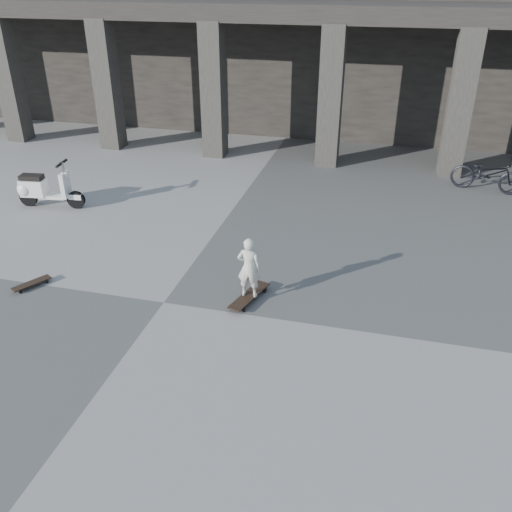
% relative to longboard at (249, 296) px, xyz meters
% --- Properties ---
extents(ground, '(90.00, 90.00, 0.00)m').
position_rel_longboard_xyz_m(ground, '(-1.48, -0.47, -0.09)').
color(ground, '#4A4A47').
rests_on(ground, ground).
extents(colonnade, '(28.00, 8.82, 6.00)m').
position_rel_longboard_xyz_m(colonnade, '(-1.48, 13.30, 2.95)').
color(colonnade, black).
rests_on(colonnade, ground).
extents(longboard, '(0.55, 1.11, 0.11)m').
position_rel_longboard_xyz_m(longboard, '(0.00, 0.00, 0.00)').
color(longboard, black).
rests_on(longboard, ground).
extents(skateboard_spare, '(0.52, 0.73, 0.09)m').
position_rel_longboard_xyz_m(skateboard_spare, '(-4.11, -0.57, -0.02)').
color(skateboard_spare, black).
rests_on(skateboard_spare, ground).
extents(child, '(0.43, 0.29, 1.14)m').
position_rel_longboard_xyz_m(child, '(0.00, 0.00, 0.59)').
color(child, beige).
rests_on(child, longboard).
extents(scooter, '(1.70, 0.64, 1.19)m').
position_rel_longboard_xyz_m(scooter, '(-6.20, 2.93, 0.39)').
color(scooter, black).
rests_on(scooter, ground).
extents(bicycle, '(1.95, 1.01, 0.98)m').
position_rel_longboard_xyz_m(bicycle, '(4.76, 6.83, 0.40)').
color(bicycle, black).
rests_on(bicycle, ground).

